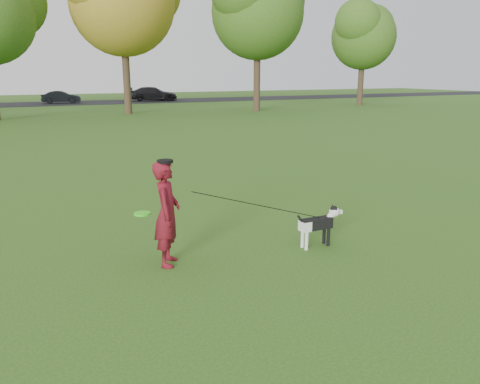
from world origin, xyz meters
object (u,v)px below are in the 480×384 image
man (167,214)px  car_right (153,94)px  dog (320,222)px  car_mid (61,97)px

man → car_right: 40.87m
dog → car_mid: bearing=90.8°
car_mid → dog: bearing=-169.0°
car_right → man: bearing=179.7°
man → dog: man is taller
dog → car_right: car_right is taller
car_right → dog: bearing=-176.9°
man → car_mid: (1.86, 39.54, -0.20)m
dog → car_right: bearing=78.7°
man → car_right: man is taller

